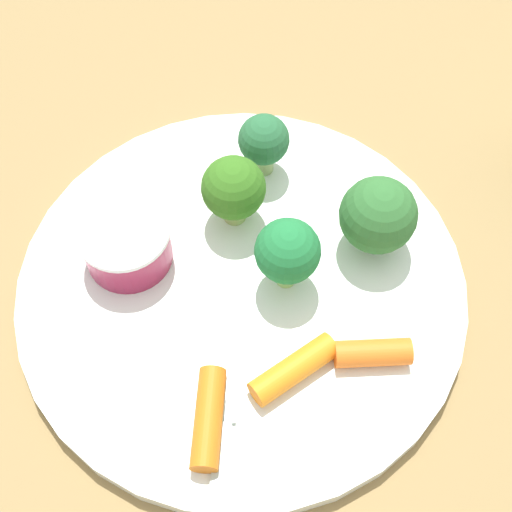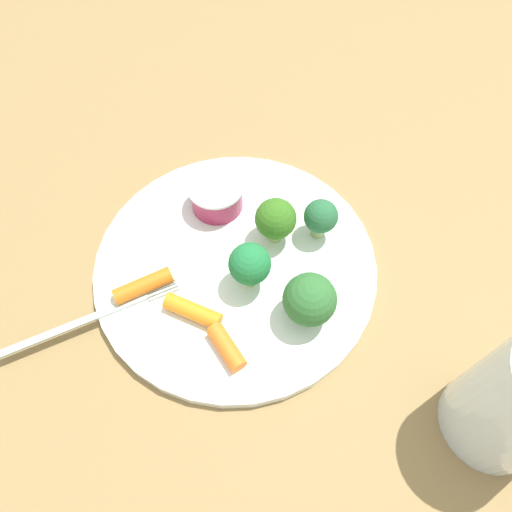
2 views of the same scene
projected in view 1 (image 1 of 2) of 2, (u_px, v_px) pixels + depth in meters
name	position (u px, v px, depth m)	size (l,w,h in m)	color
ground_plane	(242.00, 291.00, 0.42)	(2.40, 2.40, 0.00)	olive
plate	(242.00, 286.00, 0.42)	(0.26, 0.26, 0.01)	white
sauce_cup	(126.00, 243.00, 0.41)	(0.05, 0.05, 0.03)	#982347
broccoli_floret_0	(264.00, 141.00, 0.43)	(0.03, 0.03, 0.04)	#8BA968
broccoli_floret_1	(378.00, 215.00, 0.40)	(0.05, 0.05, 0.05)	#95A974
broccoli_floret_2	(288.00, 252.00, 0.39)	(0.04, 0.04, 0.05)	#8BC36A
broccoli_floret_3	(234.00, 189.00, 0.41)	(0.04, 0.04, 0.05)	#97B160
carrot_stick_0	(373.00, 353.00, 0.38)	(0.01, 0.01, 0.04)	orange
carrot_stick_1	(294.00, 369.00, 0.38)	(0.02, 0.02, 0.05)	orange
carrot_stick_2	(209.00, 418.00, 0.36)	(0.01, 0.01, 0.05)	orange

